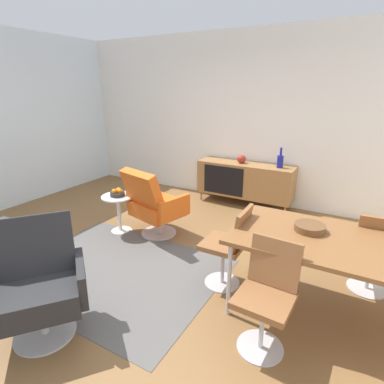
# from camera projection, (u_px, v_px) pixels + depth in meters

# --- Properties ---
(ground_plane) EXTENTS (8.32, 8.32, 0.00)m
(ground_plane) POSITION_uv_depth(u_px,v_px,m) (155.00, 264.00, 3.51)
(ground_plane) COLOR brown
(wall_back) EXTENTS (6.80, 0.12, 2.80)m
(wall_back) POSITION_uv_depth(u_px,v_px,m) (242.00, 119.00, 5.20)
(wall_back) COLOR white
(wall_back) RESTS_ON ground_plane
(sideboard) EXTENTS (1.60, 0.45, 0.72)m
(sideboard) POSITION_uv_depth(u_px,v_px,m) (245.00, 180.00, 5.16)
(sideboard) COLOR olive
(sideboard) RESTS_ON ground_plane
(vase_cobalt) EXTENTS (0.15, 0.15, 0.13)m
(vase_cobalt) POSITION_uv_depth(u_px,v_px,m) (242.00, 159.00, 5.09)
(vase_cobalt) COLOR maroon
(vase_cobalt) RESTS_ON sideboard
(vase_sculptural_dark) EXTENTS (0.10, 0.10, 0.32)m
(vase_sculptural_dark) POSITION_uv_depth(u_px,v_px,m) (280.00, 161.00, 4.78)
(vase_sculptural_dark) COLOR navy
(vase_sculptural_dark) RESTS_ON sideboard
(dining_table) EXTENTS (1.60, 0.90, 0.74)m
(dining_table) POSITION_uv_depth(u_px,v_px,m) (331.00, 245.00, 2.50)
(dining_table) COLOR brown
(dining_table) RESTS_ON ground_plane
(wooden_bowl_on_table) EXTENTS (0.26, 0.26, 0.06)m
(wooden_bowl_on_table) POSITION_uv_depth(u_px,v_px,m) (310.00, 227.00, 2.64)
(wooden_bowl_on_table) COLOR brown
(wooden_bowl_on_table) RESTS_ON dining_table
(dining_chair_front_left) EXTENTS (0.42, 0.44, 0.86)m
(dining_chair_front_left) POSITION_uv_depth(u_px,v_px,m) (267.00, 293.00, 2.27)
(dining_chair_front_left) COLOR brown
(dining_chair_front_left) RESTS_ON ground_plane
(dining_chair_near_window) EXTENTS (0.43, 0.41, 0.86)m
(dining_chair_near_window) POSITION_uv_depth(u_px,v_px,m) (229.00, 244.00, 2.99)
(dining_chair_near_window) COLOR brown
(dining_chair_near_window) RESTS_ON ground_plane
(dining_chair_back_right) EXTENTS (0.43, 0.45, 0.86)m
(dining_chair_back_right) POSITION_uv_depth(u_px,v_px,m) (375.00, 250.00, 2.87)
(dining_chair_back_right) COLOR brown
(dining_chair_back_right) RESTS_ON ground_plane
(lounge_chair_red) EXTENTS (0.82, 0.78, 0.95)m
(lounge_chair_red) POSITION_uv_depth(u_px,v_px,m) (154.00, 203.00, 4.05)
(lounge_chair_red) COLOR #D85919
(lounge_chair_red) RESTS_ON ground_plane
(armchair_black_shell) EXTENTS (0.90, 0.91, 0.95)m
(armchair_black_shell) POSITION_uv_depth(u_px,v_px,m) (37.00, 281.00, 2.42)
(armchair_black_shell) COLOR #262628
(armchair_black_shell) RESTS_ON ground_plane
(side_table_round) EXTENTS (0.44, 0.44, 0.52)m
(side_table_round) POSITION_uv_depth(u_px,v_px,m) (119.00, 209.00, 4.22)
(side_table_round) COLOR white
(side_table_round) RESTS_ON ground_plane
(fruit_bowl) EXTENTS (0.20, 0.20, 0.11)m
(fruit_bowl) POSITION_uv_depth(u_px,v_px,m) (118.00, 193.00, 4.14)
(fruit_bowl) COLOR #262628
(fruit_bowl) RESTS_ON side_table_round
(area_rug) EXTENTS (2.20, 1.70, 0.01)m
(area_rug) POSITION_uv_depth(u_px,v_px,m) (117.00, 270.00, 3.38)
(area_rug) COLOR #595654
(area_rug) RESTS_ON ground_plane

